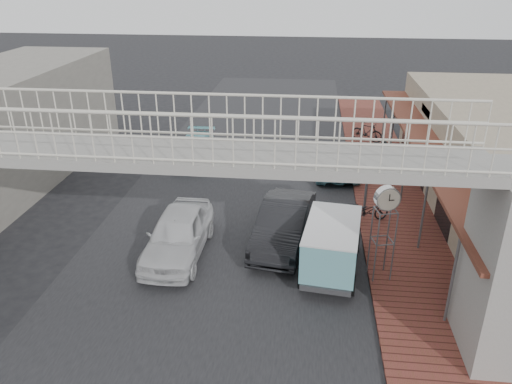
% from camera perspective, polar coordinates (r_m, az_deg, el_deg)
% --- Properties ---
extents(ground, '(120.00, 120.00, 0.00)m').
position_cam_1_polar(ground, '(17.59, -4.09, -7.02)').
color(ground, black).
rests_on(ground, ground).
extents(road_strip, '(10.00, 60.00, 0.01)m').
position_cam_1_polar(road_strip, '(17.58, -4.09, -7.01)').
color(road_strip, black).
rests_on(road_strip, ground).
extents(sidewalk, '(3.00, 40.00, 0.10)m').
position_cam_1_polar(sidewalk, '(20.27, 15.90, -3.31)').
color(sidewalk, brown).
rests_on(sidewalk, ground).
extents(footbridge, '(16.40, 2.40, 6.34)m').
position_cam_1_polar(footbridge, '(12.62, -7.68, -4.06)').
color(footbridge, gray).
rests_on(footbridge, ground).
extents(building_far_left, '(5.00, 14.00, 5.00)m').
position_cam_1_polar(building_far_left, '(25.83, -26.70, 6.84)').
color(building_far_left, gray).
rests_on(building_far_left, ground).
extents(white_hatchback, '(1.90, 4.62, 1.57)m').
position_cam_1_polar(white_hatchback, '(17.36, -8.90, -4.74)').
color(white_hatchback, silver).
rests_on(white_hatchback, ground).
extents(dark_sedan, '(2.27, 4.90, 1.55)m').
position_cam_1_polar(dark_sedan, '(17.85, 3.21, -3.63)').
color(dark_sedan, black).
rests_on(dark_sedan, ground).
extents(angkot_curb, '(2.31, 4.48, 1.21)m').
position_cam_1_polar(angkot_curb, '(24.40, 9.00, 3.55)').
color(angkot_curb, '#68AAB5').
rests_on(angkot_curb, ground).
extents(angkot_far, '(1.80, 4.30, 1.24)m').
position_cam_1_polar(angkot_far, '(25.82, -7.06, 4.89)').
color(angkot_far, '#77C7CF').
rests_on(angkot_far, ground).
extents(angkot_van, '(2.10, 3.88, 1.82)m').
position_cam_1_polar(angkot_van, '(16.26, 8.72, -5.36)').
color(angkot_van, black).
rests_on(angkot_van, ground).
extents(motorcycle_near, '(1.82, 1.23, 0.91)m').
position_cam_1_polar(motorcycle_near, '(19.72, 12.70, -2.10)').
color(motorcycle_near, black).
rests_on(motorcycle_near, sidewalk).
extents(motorcycle_far, '(1.86, 1.34, 1.10)m').
position_cam_1_polar(motorcycle_far, '(28.98, 12.57, 6.72)').
color(motorcycle_far, black).
rests_on(motorcycle_far, sidewalk).
extents(street_clock, '(0.80, 0.72, 3.12)m').
position_cam_1_polar(street_clock, '(15.44, 14.72, -1.19)').
color(street_clock, '#59595B').
rests_on(street_clock, sidewalk).
extents(arrow_sign, '(1.88, 1.23, 3.12)m').
position_cam_1_polar(arrow_sign, '(19.56, 14.99, 4.02)').
color(arrow_sign, '#59595B').
rests_on(arrow_sign, sidewalk).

